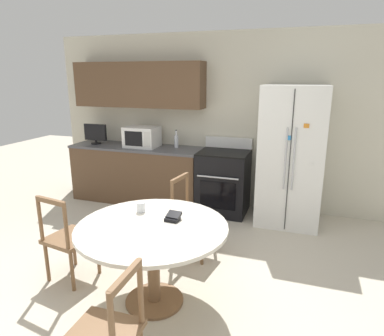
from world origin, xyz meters
The scene contains 13 objects.
ground_plane centered at (0.00, 0.00, 0.00)m, with size 14.00×14.00×0.00m, color beige.
back_wall centered at (-0.30, 2.59, 1.44)m, with size 5.20×0.44×2.60m.
kitchen_counter centered at (-1.15, 2.29, 0.45)m, with size 2.12×0.64×0.90m.
refrigerator centered at (1.20, 2.21, 0.93)m, with size 0.82×0.77×1.87m.
oven_range centered at (0.27, 2.26, 0.47)m, with size 0.71×0.68×1.08m.
microwave centered at (-1.05, 2.28, 1.06)m, with size 0.50×0.39×0.32m.
countertop_tv centered at (-1.87, 2.26, 1.07)m, with size 0.39×0.16×0.32m.
counter_bottle centered at (-0.52, 2.40, 1.00)m, with size 0.07×0.07×0.27m.
dining_table centered at (0.20, -0.02, 0.62)m, with size 1.30×1.30×0.75m.
dining_chair_left centered at (-0.74, 0.05, 0.43)m, with size 0.48×0.48×0.90m.
dining_chair_far centered at (0.24, 0.92, 0.43)m, with size 0.48×0.48×0.90m.
candle_glass centered at (-0.03, 0.22, 0.79)m, with size 0.08×0.08×0.09m.
wallet centered at (0.33, 0.14, 0.78)m, with size 0.13×0.13×0.07m.
Camera 1 is at (1.38, -2.44, 1.98)m, focal length 32.00 mm.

